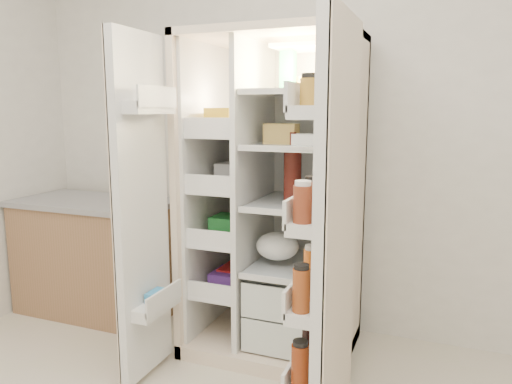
% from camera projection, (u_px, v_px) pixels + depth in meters
% --- Properties ---
extents(wall_back, '(4.00, 0.02, 2.70)m').
position_uv_depth(wall_back, '(318.00, 116.00, 2.98)').
color(wall_back, silver).
rests_on(wall_back, floor).
extents(refrigerator, '(0.92, 0.70, 1.80)m').
position_uv_depth(refrigerator, '(279.00, 223.00, 2.81)').
color(refrigerator, beige).
rests_on(refrigerator, floor).
extents(freezer_door, '(0.15, 0.40, 1.72)m').
position_uv_depth(freezer_door, '(142.00, 211.00, 2.42)').
color(freezer_door, silver).
rests_on(freezer_door, floor).
extents(fridge_door, '(0.17, 0.58, 1.72)m').
position_uv_depth(fridge_door, '(331.00, 239.00, 1.98)').
color(fridge_door, silver).
rests_on(fridge_door, floor).
extents(kitchen_counter, '(1.08, 0.58, 0.79)m').
position_uv_depth(kitchen_counter, '(97.00, 256.00, 3.34)').
color(kitchen_counter, '#8E6547').
rests_on(kitchen_counter, floor).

